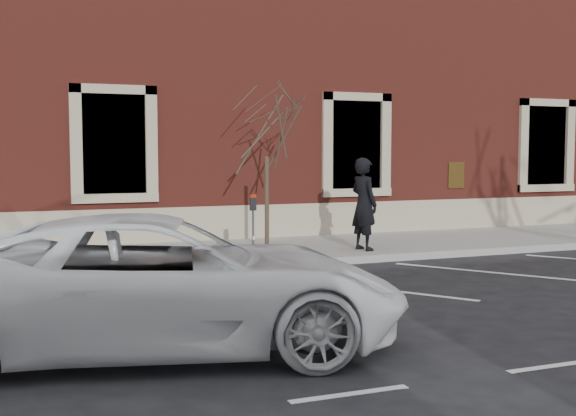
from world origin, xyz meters
name	(u,v)px	position (x,y,z in m)	size (l,w,h in m)	color
ground	(299,267)	(0.00, 0.00, 0.00)	(120.00, 120.00, 0.00)	#28282B
sidewalk_near	(268,251)	(0.00, 1.75, 0.07)	(40.00, 3.50, 0.15)	#AAA79F
curb_near	(300,263)	(0.00, -0.05, 0.07)	(40.00, 0.12, 0.15)	#9E9E99
parking_stripes	(350,286)	(0.00, -2.20, 0.00)	(28.00, 4.40, 0.01)	silver
building_civic	(197,90)	(0.00, 7.74, 4.00)	(40.00, 8.62, 8.00)	maroon
man	(364,204)	(1.75, 0.67, 1.13)	(0.71, 0.47, 1.95)	black
parking_meter	(253,215)	(-0.88, 0.22, 1.03)	(0.11, 0.09, 1.26)	#595B60
tree_grate	(267,251)	(-0.24, 1.17, 0.16)	(1.11, 1.11, 0.03)	#462216
sapling	(267,130)	(-0.24, 1.17, 2.67)	(2.16, 2.16, 3.60)	#4B412D
white_truck	(161,282)	(-3.70, -4.85, 0.77)	(2.55, 5.53, 1.54)	white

